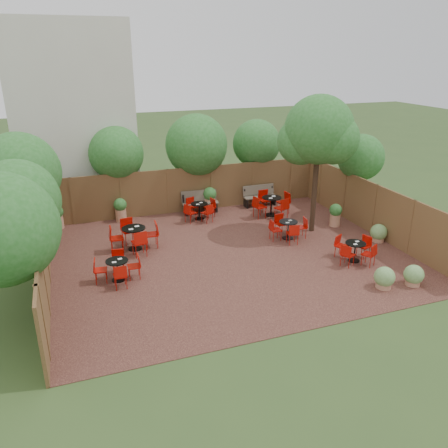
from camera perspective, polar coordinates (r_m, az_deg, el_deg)
name	(u,v)px	position (r m, az deg, el deg)	size (l,w,h in m)	color
ground	(229,255)	(15.95, 0.69, -3.95)	(80.00, 80.00, 0.00)	#354F23
courtyard_paving	(229,255)	(15.95, 0.70, -3.92)	(12.00, 10.00, 0.02)	#321714
fence_back	(190,189)	(20.05, -4.28, 4.38)	(12.00, 0.08, 2.00)	#4D341C
fence_left	(45,254)	(14.74, -21.76, -3.49)	(0.08, 10.00, 2.00)	#4D341C
fence_right	(374,209)	(18.40, 18.52, 1.76)	(0.08, 10.00, 2.00)	#4D341C
neighbour_building	(73,117)	(21.71, -18.56, 12.78)	(5.00, 4.00, 8.00)	beige
overhang_foliage	(130,169)	(16.74, -11.78, 6.89)	(15.64, 10.85, 2.79)	#23601F
courtyard_tree	(319,134)	(17.32, 11.89, 11.06)	(2.74, 2.64, 5.30)	black
park_bench_left	(200,201)	(19.94, -3.08, 2.88)	(1.62, 0.66, 0.98)	brown
park_bench_right	(259,195)	(20.90, 4.49, 3.66)	(1.53, 0.49, 0.95)	brown
bistro_tables	(225,228)	(17.09, 0.08, -0.51)	(9.20, 7.17, 0.96)	black
planters	(179,208)	(19.05, -5.66, 2.04)	(11.22, 4.07, 1.07)	#AA7255
low_shrubs	(391,260)	(15.81, 20.34, -4.24)	(2.74, 3.80, 0.68)	#AA7255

